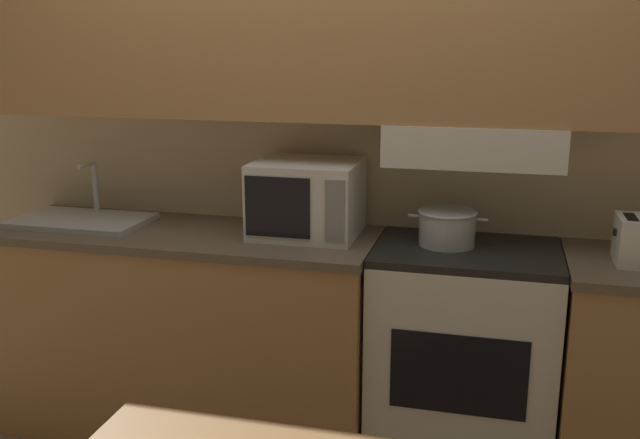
{
  "coord_description": "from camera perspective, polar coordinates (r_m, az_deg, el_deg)",
  "views": [
    {
      "loc": [
        0.68,
        -2.99,
        1.71
      ],
      "look_at": [
        0.05,
        -0.54,
        1.08
      ],
      "focal_mm": 40.0,
      "sensor_mm": 36.0,
      "label": 1
    }
  ],
  "objects": [
    {
      "name": "wall_back",
      "position": [
        3.0,
        1.58,
        10.48
      ],
      "size": [
        5.29,
        0.38,
        2.55
      ],
      "color": "beige",
      "rests_on": "ground_plane"
    },
    {
      "name": "ground_plane",
      "position": [
        3.51,
        1.43,
        -15.08
      ],
      "size": [
        16.0,
        16.0,
        0.0
      ],
      "primitive_type": "plane",
      "color": "#7F664C"
    },
    {
      "name": "cooking_pot",
      "position": [
        2.85,
        10.14,
        -0.56
      ],
      "size": [
        0.31,
        0.23,
        0.14
      ],
      "color": "#B7BABF",
      "rests_on": "stove_range"
    },
    {
      "name": "microwave",
      "position": [
        2.95,
        -1.05,
        1.71
      ],
      "size": [
        0.43,
        0.38,
        0.31
      ],
      "color": "white",
      "rests_on": "lower_counter_main"
    },
    {
      "name": "stove_range",
      "position": [
        3.0,
        11.27,
        -10.79
      ],
      "size": [
        0.72,
        0.53,
        0.93
      ],
      "color": "white",
      "rests_on": "ground_plane"
    },
    {
      "name": "lower_counter_right_stub",
      "position": [
        3.02,
        23.34,
        -11.52
      ],
      "size": [
        0.52,
        0.59,
        0.93
      ],
      "color": "tan",
      "rests_on": "ground_plane"
    },
    {
      "name": "lower_counter_main",
      "position": [
        3.25,
        -10.58,
        -8.75
      ],
      "size": [
        1.67,
        0.59,
        0.93
      ],
      "color": "tan",
      "rests_on": "ground_plane"
    },
    {
      "name": "sink_basin",
      "position": [
        3.33,
        -18.56,
        0.01
      ],
      "size": [
        0.58,
        0.35,
        0.26
      ],
      "color": "#B7BABF",
      "rests_on": "lower_counter_main"
    }
  ]
}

